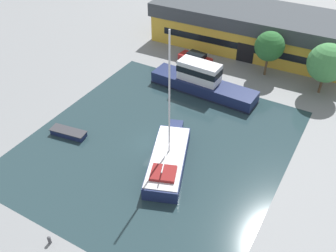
% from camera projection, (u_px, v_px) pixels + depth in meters
% --- Properties ---
extents(ground_plane, '(440.00, 440.00, 0.00)m').
position_uv_depth(ground_plane, '(158.00, 144.00, 38.73)').
color(ground_plane, gray).
extents(water_canal, '(25.16, 27.23, 0.01)m').
position_uv_depth(water_canal, '(158.00, 144.00, 38.73)').
color(water_canal, '#23383D').
rests_on(water_canal, ground).
extents(warehouse_building, '(31.26, 11.28, 5.85)m').
position_uv_depth(warehouse_building, '(257.00, 29.00, 54.36)').
color(warehouse_building, gold).
rests_on(warehouse_building, ground).
extents(quay_tree_near_building, '(3.80, 3.80, 6.03)m').
position_uv_depth(quay_tree_near_building, '(270.00, 46.00, 47.41)').
color(quay_tree_near_building, brown).
rests_on(quay_tree_near_building, ground).
extents(quay_tree_by_water, '(4.65, 4.65, 6.45)m').
position_uv_depth(quay_tree_by_water, '(327.00, 63.00, 43.97)').
color(quay_tree_by_water, brown).
rests_on(quay_tree_by_water, ground).
extents(parked_car, '(4.87, 2.33, 1.56)m').
position_uv_depth(parked_car, '(195.00, 58.00, 52.02)').
color(parked_car, maroon).
rests_on(parked_car, ground).
extents(sailboat_moored, '(6.20, 10.54, 13.68)m').
position_uv_depth(sailboat_moored, '(168.00, 159.00, 35.84)').
color(sailboat_moored, '#19234C').
rests_on(sailboat_moored, water_canal).
extents(motor_cruiser, '(13.67, 3.58, 3.88)m').
position_uv_depth(motor_cruiser, '(202.00, 82.00, 45.80)').
color(motor_cruiser, '#19234C').
rests_on(motor_cruiser, water_canal).
extents(small_dinghy, '(4.10, 1.89, 0.65)m').
position_uv_depth(small_dinghy, '(69.00, 133.00, 39.66)').
color(small_dinghy, '#19234C').
rests_on(small_dinghy, water_canal).
extents(mooring_bollard, '(0.29, 0.29, 0.76)m').
position_uv_depth(mooring_bollard, '(49.00, 240.00, 29.12)').
color(mooring_bollard, '#47474C').
rests_on(mooring_bollard, ground).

